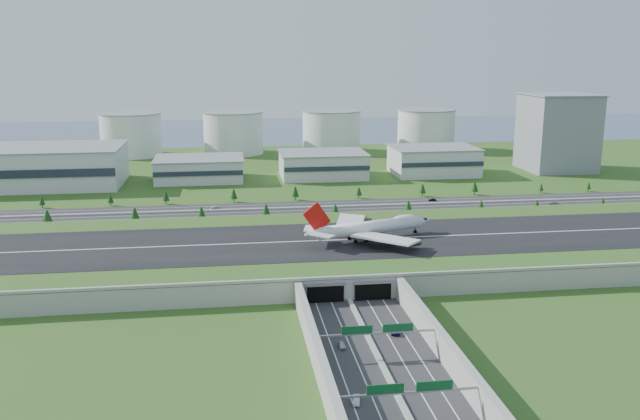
{
  "coord_description": "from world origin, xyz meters",
  "views": [
    {
      "loc": [
        -41.44,
        -272.21,
        86.52
      ],
      "look_at": [
        1.47,
        35.0,
        13.16
      ],
      "focal_mm": 38.0,
      "sensor_mm": 36.0,
      "label": 1
    }
  ],
  "objects": [
    {
      "name": "airfield_deck",
      "position": [
        0.0,
        -0.09,
        4.12
      ],
      "size": [
        520.0,
        100.0,
        9.2
      ],
      "color": "gray",
      "rests_on": "ground"
    },
    {
      "name": "fuel_tank_a",
      "position": [
        -120.0,
        310.0,
        17.5
      ],
      "size": [
        50.0,
        50.0,
        35.0
      ],
      "primitive_type": "cylinder",
      "color": "silver",
      "rests_on": "ground"
    },
    {
      "name": "north_expressway",
      "position": [
        0.0,
        95.0,
        0.06
      ],
      "size": [
        560.0,
        36.0,
        0.12
      ],
      "primitive_type": "cube",
      "color": "#28282B",
      "rests_on": "ground"
    },
    {
      "name": "car_7",
      "position": [
        -48.93,
        102.0,
        0.82
      ],
      "size": [
        5.01,
        2.52,
        1.39
      ],
      "primitive_type": "imported",
      "rotation": [
        0.0,
        0.0,
        -1.45
      ],
      "color": "white",
      "rests_on": "ground"
    },
    {
      "name": "fuel_tank_d",
      "position": [
        135.0,
        310.0,
        17.5
      ],
      "size": [
        50.0,
        50.0,
        35.0
      ],
      "primitive_type": "cylinder",
      "color": "silver",
      "rests_on": "ground"
    },
    {
      "name": "car_0",
      "position": [
        -9.14,
        -87.98,
        0.94
      ],
      "size": [
        2.02,
        4.82,
        1.63
      ],
      "primitive_type": "imported",
      "rotation": [
        0.0,
        0.0,
        0.02
      ],
      "color": "#B5B6BA",
      "rests_on": "ground"
    },
    {
      "name": "hangar_mid_b",
      "position": [
        25.0,
        190.0,
        8.5
      ],
      "size": [
        58.0,
        42.0,
        17.0
      ],
      "primitive_type": "cube",
      "color": "#BDBCC1",
      "rests_on": "ground"
    },
    {
      "name": "office_tower",
      "position": [
        200.0,
        195.0,
        27.5
      ],
      "size": [
        46.0,
        46.0,
        55.0
      ],
      "primitive_type": "cube",
      "color": "gray",
      "rests_on": "ground"
    },
    {
      "name": "boeing_747",
      "position": [
        17.77,
        -0.56,
        13.4
      ],
      "size": [
        59.29,
        55.18,
        18.94
      ],
      "rotation": [
        0.0,
        0.0,
        0.31
      ],
      "color": "white",
      "rests_on": "airfield_deck"
    },
    {
      "name": "hangar_mid_c",
      "position": [
        105.0,
        190.0,
        9.5
      ],
      "size": [
        58.0,
        42.0,
        19.0
      ],
      "primitive_type": "cube",
      "color": "#BDBCC1",
      "rests_on": "ground"
    },
    {
      "name": "tree_row",
      "position": [
        -2.34,
        95.35,
        4.68
      ],
      "size": [
        501.26,
        48.64,
        8.48
      ],
      "color": "#3D2819",
      "rests_on": "ground"
    },
    {
      "name": "fuel_tank_c",
      "position": [
        50.0,
        310.0,
        17.5
      ],
      "size": [
        50.0,
        50.0,
        35.0
      ],
      "primitive_type": "cylinder",
      "color": "silver",
      "rests_on": "ground"
    },
    {
      "name": "car_4",
      "position": [
        -135.08,
        85.27,
        0.82
      ],
      "size": [
        4.37,
        2.4,
        1.41
      ],
      "primitive_type": "imported",
      "rotation": [
        0.0,
        0.0,
        1.38
      ],
      "color": "#58585D",
      "rests_on": "ground"
    },
    {
      "name": "fuel_tank_b",
      "position": [
        -35.0,
        310.0,
        17.5
      ],
      "size": [
        50.0,
        50.0,
        35.0
      ],
      "primitive_type": "cylinder",
      "color": "silver",
      "rests_on": "ground"
    },
    {
      "name": "hangar_west",
      "position": [
        -170.0,
        185.0,
        12.5
      ],
      "size": [
        120.0,
        60.0,
        25.0
      ],
      "primitive_type": "cube",
      "color": "#BDBCC1",
      "rests_on": "ground"
    },
    {
      "name": "car_1",
      "position": [
        -11.07,
        -120.56,
        0.97
      ],
      "size": [
        2.81,
        5.4,
        1.69
      ],
      "primitive_type": "imported",
      "rotation": [
        0.0,
        0.0,
        -0.21
      ],
      "color": "silver",
      "rests_on": "ground"
    },
    {
      "name": "bay_water",
      "position": [
        0.0,
        480.0,
        0.03
      ],
      "size": [
        1200.0,
        260.0,
        0.06
      ],
      "primitive_type": "cube",
      "color": "#3C5173",
      "rests_on": "ground"
    },
    {
      "name": "sign_gantry_far",
      "position": [
        0.0,
        -130.04,
        6.95
      ],
      "size": [
        38.7,
        0.7,
        9.8
      ],
      "color": "gray",
      "rests_on": "ground"
    },
    {
      "name": "underpass_road",
      "position": [
        0.0,
        -99.42,
        3.43
      ],
      "size": [
        38.8,
        120.4,
        8.0
      ],
      "color": "#28282B",
      "rests_on": "ground"
    },
    {
      "name": "ground",
      "position": [
        0.0,
        0.0,
        0.0
      ],
      "size": [
        1200.0,
        1200.0,
        0.0
      ],
      "primitive_type": "plane",
      "color": "#214D18",
      "rests_on": "ground"
    },
    {
      "name": "car_6",
      "position": [
        144.61,
        86.55,
        0.93
      ],
      "size": [
        5.98,
        3.04,
        1.62
      ],
      "primitive_type": "imported",
      "rotation": [
        0.0,
        0.0,
        1.63
      ],
      "color": "silver",
      "rests_on": "ground"
    },
    {
      "name": "hangar_mid_a",
      "position": [
        -60.0,
        190.0,
        7.5
      ],
      "size": [
        58.0,
        42.0,
        15.0
      ],
      "primitive_type": "cube",
      "color": "#BDBCC1",
      "rests_on": "ground"
    },
    {
      "name": "car_5",
      "position": [
        77.69,
        103.23,
        0.85
      ],
      "size": [
        4.48,
        1.67,
        1.46
      ],
      "primitive_type": "imported",
      "rotation": [
        0.0,
        0.0,
        -1.54
      ],
      "color": "black",
      "rests_on": "ground"
    },
    {
      "name": "car_2",
      "position": [
        9.57,
        -80.2,
        0.92
      ],
      "size": [
        4.64,
        6.3,
        1.59
      ],
      "primitive_type": "imported",
      "rotation": [
        0.0,
        0.0,
        2.75
      ],
      "color": "#0D1042",
      "rests_on": "ground"
    },
    {
      "name": "sign_gantry_near",
      "position": [
        0.0,
        -95.04,
        6.95
      ],
      "size": [
        38.7,
        0.7,
        9.8
      ],
      "color": "gray",
      "rests_on": "ground"
    }
  ]
}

